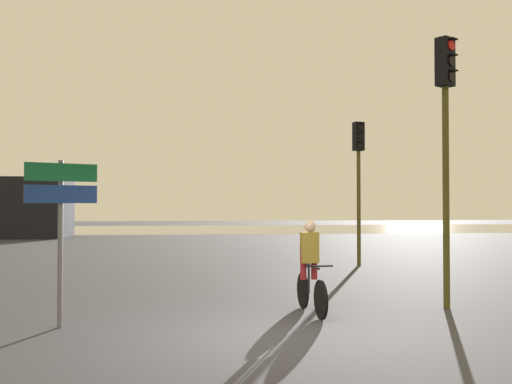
{
  "coord_description": "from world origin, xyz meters",
  "views": [
    {
      "loc": [
        -1.0,
        -8.05,
        1.9
      ],
      "look_at": [
        0.5,
        5.0,
        2.2
      ],
      "focal_mm": 40.0,
      "sensor_mm": 36.0,
      "label": 1
    }
  ],
  "objects": [
    {
      "name": "direction_sign_post",
      "position": [
        -3.0,
        1.09,
        1.79
      ],
      "size": [
        1.0,
        0.5,
        2.6
      ],
      "rotation": [
        0.0,
        0.0,
        3.59
      ],
      "color": "slate",
      "rests_on": "ground"
    },
    {
      "name": "water_strip",
      "position": [
        0.0,
        36.55,
        0.0
      ],
      "size": [
        80.0,
        16.0,
        0.01
      ],
      "primitive_type": "cube",
      "color": "gray",
      "rests_on": "ground"
    },
    {
      "name": "cyclist",
      "position": [
        1.1,
        1.83,
        0.82
      ],
      "size": [
        0.46,
        1.71,
        1.62
      ],
      "rotation": [
        0.0,
        0.0,
        -3.05
      ],
      "color": "black",
      "rests_on": "ground"
    },
    {
      "name": "ground_plane",
      "position": [
        0.0,
        0.0,
        0.0
      ],
      "size": [
        120.0,
        120.0,
        0.0
      ],
      "primitive_type": "plane",
      "color": "#333338"
    },
    {
      "name": "traffic_light_near_right",
      "position": [
        3.68,
        1.98,
        3.44
      ],
      "size": [
        0.4,
        0.42,
        5.0
      ],
      "rotation": [
        0.0,
        0.0,
        3.72
      ],
      "color": "#4C4719",
      "rests_on": "ground"
    },
    {
      "name": "traffic_light_far_right",
      "position": [
        4.24,
        9.31,
        3.13
      ],
      "size": [
        0.36,
        0.37,
        4.5
      ],
      "rotation": [
        0.0,
        0.0,
        3.32
      ],
      "color": "#4C4719",
      "rests_on": "ground"
    }
  ]
}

